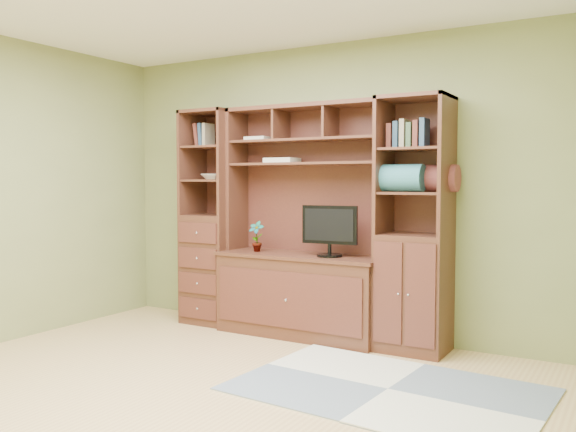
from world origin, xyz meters
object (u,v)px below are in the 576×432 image
Objects in this scene: right_tower at (414,225)px; monitor at (330,222)px; center_hutch at (300,221)px; left_tower at (212,217)px.

monitor is (-0.72, -0.07, 0.01)m from right_tower.
left_tower is at bearing 177.71° from center_hutch.
left_tower is 1.31m from monitor.
left_tower is (-1.00, 0.04, 0.00)m from center_hutch.
right_tower is at bearing 0.10° from monitor.
right_tower is at bearing 0.00° from left_tower.
center_hutch is at bearing -2.29° from left_tower.
center_hutch is 1.00× the size of left_tower.
right_tower is at bearing 2.23° from center_hutch.
center_hutch reaches higher than monitor.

